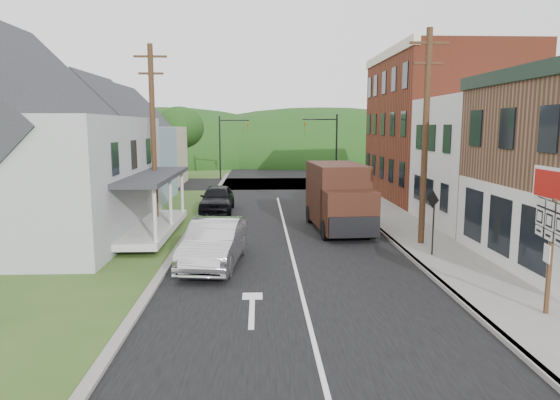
{
  "coord_description": "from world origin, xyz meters",
  "views": [
    {
      "loc": [
        -1.26,
        -17.01,
        5.09
      ],
      "look_at": [
        -0.47,
        2.37,
        2.2
      ],
      "focal_mm": 32.0,
      "sensor_mm": 36.0,
      "label": 1
    }
  ],
  "objects": [
    {
      "name": "delivery_van",
      "position": [
        2.59,
        6.86,
        1.64
      ],
      "size": [
        2.77,
        5.96,
        3.25
      ],
      "rotation": [
        0.0,
        0.0,
        0.07
      ],
      "color": "black",
      "rests_on": "ground"
    },
    {
      "name": "house_gray",
      "position": [
        -12.0,
        6.0,
        4.23
      ],
      "size": [
        10.2,
        12.24,
        8.35
      ],
      "color": "#AEB0B4",
      "rests_on": "ground"
    },
    {
      "name": "curb_left",
      "position": [
        -4.65,
        8.0,
        0.06
      ],
      "size": [
        0.3,
        55.0,
        0.12
      ],
      "primitive_type": "cube",
      "color": "slate",
      "rests_on": "ground"
    },
    {
      "name": "curb_right",
      "position": [
        4.55,
        8.0,
        0.07
      ],
      "size": [
        0.2,
        55.0,
        0.15
      ],
      "primitive_type": "cube",
      "color": "slate",
      "rests_on": "ground"
    },
    {
      "name": "storefront_red",
      "position": [
        11.3,
        17.0,
        5.0
      ],
      "size": [
        8.0,
        12.0,
        10.0
      ],
      "primitive_type": "cube",
      "color": "maroon",
      "rests_on": "ground"
    },
    {
      "name": "road",
      "position": [
        0.0,
        10.0,
        0.0
      ],
      "size": [
        9.0,
        90.0,
        0.02
      ],
      "primitive_type": "cube",
      "color": "black",
      "rests_on": "ground"
    },
    {
      "name": "tree_left_c",
      "position": [
        -19.0,
        20.0,
        5.94
      ],
      "size": [
        5.8,
        5.8,
        8.41
      ],
      "color": "#382616",
      "rests_on": "ground"
    },
    {
      "name": "tree_left_d",
      "position": [
        -9.0,
        32.0,
        4.88
      ],
      "size": [
        4.8,
        4.8,
        6.94
      ],
      "color": "#382616",
      "rests_on": "ground"
    },
    {
      "name": "utility_pole_left",
      "position": [
        -6.5,
        8.0,
        4.66
      ],
      "size": [
        1.6,
        0.26,
        9.0
      ],
      "color": "#472D19",
      "rests_on": "ground"
    },
    {
      "name": "house_cream",
      "position": [
        -11.5,
        26.0,
        3.69
      ],
      "size": [
        7.14,
        8.16,
        7.28
      ],
      "color": "#BFAC94",
      "rests_on": "ground"
    },
    {
      "name": "silver_sedan",
      "position": [
        -2.92,
        0.84,
        0.84
      ],
      "size": [
        2.34,
        5.25,
        1.67
      ],
      "primitive_type": "imported",
      "rotation": [
        0.0,
        0.0,
        -0.11
      ],
      "color": "#BCBBC0",
      "rests_on": "ground"
    },
    {
      "name": "traffic_signal_right",
      "position": [
        4.3,
        23.5,
        3.76
      ],
      "size": [
        2.87,
        0.2,
        6.0
      ],
      "color": "black",
      "rests_on": "ground"
    },
    {
      "name": "cross_road",
      "position": [
        0.0,
        27.0,
        0.0
      ],
      "size": [
        60.0,
        9.0,
        0.02
      ],
      "primitive_type": "cube",
      "color": "black",
      "rests_on": "ground"
    },
    {
      "name": "sidewalk_right",
      "position": [
        5.9,
        8.0,
        0.07
      ],
      "size": [
        2.8,
        55.0,
        0.15
      ],
      "primitive_type": "cube",
      "color": "slate",
      "rests_on": "ground"
    },
    {
      "name": "forested_ridge",
      "position": [
        0.0,
        55.0,
        0.0
      ],
      "size": [
        90.0,
        30.0,
        16.0
      ],
      "primitive_type": "ellipsoid",
      "color": "#19320F",
      "rests_on": "ground"
    },
    {
      "name": "storefront_white",
      "position": [
        11.3,
        7.5,
        3.25
      ],
      "size": [
        8.0,
        7.0,
        6.5
      ],
      "primitive_type": "cube",
      "color": "silver",
      "rests_on": "ground"
    },
    {
      "name": "traffic_signal_left",
      "position": [
        -4.3,
        30.5,
        3.76
      ],
      "size": [
        2.87,
        0.2,
        6.0
      ],
      "color": "black",
      "rests_on": "ground"
    },
    {
      "name": "dark_sedan",
      "position": [
        -3.8,
        12.47,
        0.79
      ],
      "size": [
        1.91,
        4.65,
        1.58
      ],
      "primitive_type": "imported",
      "rotation": [
        0.0,
        0.0,
        -0.01
      ],
      "color": "black",
      "rests_on": "ground"
    },
    {
      "name": "warning_sign",
      "position": [
        5.37,
        1.51,
        1.76
      ],
      "size": [
        0.27,
        0.65,
        2.52
      ],
      "rotation": [
        0.0,
        0.0,
        0.37
      ],
      "color": "black",
      "rests_on": "sidewalk_right"
    },
    {
      "name": "utility_pole_right",
      "position": [
        5.6,
        3.5,
        4.66
      ],
      "size": [
        1.6,
        0.26,
        9.0
      ],
      "color": "#472D19",
      "rests_on": "ground"
    },
    {
      "name": "house_blue",
      "position": [
        -11.0,
        17.0,
        3.69
      ],
      "size": [
        7.14,
        8.16,
        7.28
      ],
      "color": "#7B97A8",
      "rests_on": "ground"
    },
    {
      "name": "ground",
      "position": [
        0.0,
        0.0,
        0.0
      ],
      "size": [
        120.0,
        120.0,
        0.0
      ],
      "primitive_type": "plane",
      "color": "#2D4719",
      "rests_on": "ground"
    },
    {
      "name": "route_sign_cluster",
      "position": [
        6.29,
        -4.62,
        2.15
      ],
      "size": [
        0.33,
        1.75,
        3.08
      ],
      "rotation": [
        0.0,
        0.0,
        -0.15
      ],
      "color": "#472D19",
      "rests_on": "sidewalk_right"
    }
  ]
}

